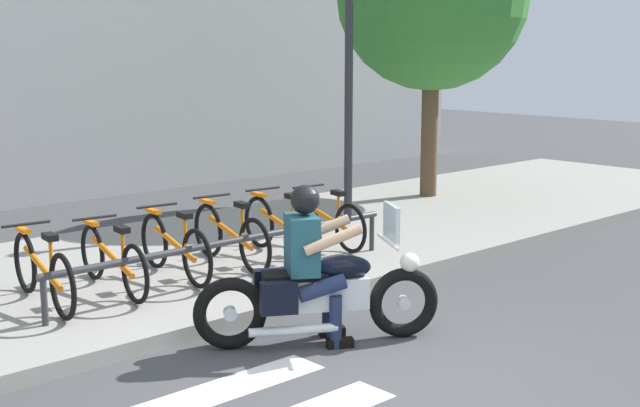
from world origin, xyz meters
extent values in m
plane|color=#424244|center=(0.00, 0.00, 0.00)|extent=(48.00, 48.00, 0.00)
cube|color=gray|center=(0.00, 4.08, 0.07)|extent=(24.00, 4.40, 0.15)
torus|color=black|center=(1.12, 0.68, 0.33)|extent=(0.62, 0.44, 0.65)
cylinder|color=silver|center=(1.12, 0.68, 0.33)|extent=(0.15, 0.15, 0.12)
torus|color=black|center=(-0.24, 1.50, 0.33)|extent=(0.62, 0.44, 0.65)
cylinder|color=silver|center=(-0.24, 1.50, 0.33)|extent=(0.15, 0.15, 0.12)
cube|color=silver|center=(0.44, 1.09, 0.47)|extent=(0.89, 0.69, 0.28)
ellipsoid|color=black|center=(0.62, 0.98, 0.69)|extent=(0.59, 0.51, 0.22)
cube|color=black|center=(0.25, 1.20, 0.62)|extent=(0.62, 0.53, 0.10)
cube|color=black|center=(0.21, 1.48, 0.51)|extent=(0.34, 0.27, 0.28)
cube|color=black|center=(-0.01, 1.10, 0.51)|extent=(0.34, 0.27, 0.28)
cylinder|color=silver|center=(0.98, 0.76, 0.90)|extent=(0.34, 0.55, 0.03)
sphere|color=white|center=(1.16, 0.65, 0.70)|extent=(0.18, 0.18, 0.18)
cube|color=silver|center=(1.01, 0.75, 1.08)|extent=(0.24, 0.36, 0.32)
cylinder|color=silver|center=(0.12, 1.07, 0.20)|extent=(0.71, 0.47, 0.08)
cube|color=#1E4C59|center=(0.31, 1.17, 0.92)|extent=(0.43, 0.48, 0.52)
sphere|color=black|center=(0.33, 1.15, 1.32)|extent=(0.26, 0.26, 0.26)
cylinder|color=tan|center=(0.62, 1.24, 0.99)|extent=(0.49, 0.34, 0.26)
cylinder|color=tan|center=(0.39, 0.86, 0.99)|extent=(0.49, 0.34, 0.26)
cylinder|color=#1E284C|center=(0.52, 1.23, 0.56)|extent=(0.45, 0.35, 0.24)
cylinder|color=#1E284C|center=(0.62, 1.16, 0.24)|extent=(0.11, 0.11, 0.48)
cube|color=black|center=(0.66, 1.14, 0.04)|extent=(0.26, 0.21, 0.08)
cylinder|color=#1E284C|center=(0.36, 0.95, 0.56)|extent=(0.45, 0.35, 0.24)
cylinder|color=#1E284C|center=(0.46, 0.89, 0.24)|extent=(0.11, 0.11, 0.48)
cube|color=black|center=(0.49, 0.87, 0.04)|extent=(0.26, 0.21, 0.08)
torus|color=black|center=(-1.04, 3.88, 0.47)|extent=(0.12, 0.63, 0.63)
torus|color=black|center=(-1.16, 2.80, 0.47)|extent=(0.12, 0.63, 0.63)
cylinder|color=orange|center=(-1.10, 3.34, 0.54)|extent=(0.17, 0.97, 0.26)
cylinder|color=orange|center=(-1.13, 3.07, 0.70)|extent=(0.04, 0.04, 0.39)
cube|color=black|center=(-1.13, 3.07, 0.89)|extent=(0.12, 0.21, 0.06)
cylinder|color=black|center=(-1.05, 3.77, 0.89)|extent=(0.48, 0.08, 0.03)
cube|color=orange|center=(-1.04, 3.88, 0.81)|extent=(0.11, 0.29, 0.04)
torus|color=black|center=(-0.29, 3.88, 0.45)|extent=(0.12, 0.60, 0.60)
torus|color=black|center=(-0.42, 2.79, 0.45)|extent=(0.12, 0.60, 0.60)
cylinder|color=orange|center=(-0.35, 3.34, 0.52)|extent=(0.17, 0.98, 0.26)
cylinder|color=orange|center=(-0.38, 3.07, 0.67)|extent=(0.04, 0.04, 0.37)
cube|color=black|center=(-0.38, 3.07, 0.85)|extent=(0.12, 0.21, 0.06)
cylinder|color=black|center=(-0.30, 3.77, 0.85)|extent=(0.48, 0.08, 0.03)
cube|color=orange|center=(-0.29, 3.88, 0.78)|extent=(0.11, 0.29, 0.04)
torus|color=black|center=(0.45, 3.84, 0.47)|extent=(0.12, 0.63, 0.63)
torus|color=black|center=(0.34, 2.83, 0.47)|extent=(0.12, 0.63, 0.63)
cylinder|color=orange|center=(0.40, 3.34, 0.54)|extent=(0.16, 0.91, 0.25)
cylinder|color=orange|center=(0.37, 3.09, 0.70)|extent=(0.04, 0.04, 0.39)
cube|color=black|center=(0.37, 3.09, 0.89)|extent=(0.12, 0.21, 0.06)
cylinder|color=black|center=(0.44, 3.74, 0.89)|extent=(0.48, 0.08, 0.03)
cube|color=orange|center=(0.45, 3.84, 0.81)|extent=(0.11, 0.29, 0.04)
torus|color=black|center=(1.20, 3.86, 0.48)|extent=(0.13, 0.65, 0.65)
torus|color=black|center=(1.08, 2.82, 0.48)|extent=(0.13, 0.65, 0.65)
cylinder|color=orange|center=(1.14, 3.34, 0.54)|extent=(0.17, 0.94, 0.26)
cylinder|color=orange|center=(1.11, 3.08, 0.71)|extent=(0.04, 0.04, 0.39)
cube|color=black|center=(1.11, 3.08, 0.91)|extent=(0.12, 0.21, 0.06)
cylinder|color=black|center=(1.19, 3.75, 0.91)|extent=(0.48, 0.08, 0.03)
cube|color=orange|center=(1.20, 3.86, 0.83)|extent=(0.11, 0.29, 0.04)
torus|color=black|center=(1.95, 3.82, 0.48)|extent=(0.13, 0.65, 0.65)
torus|color=black|center=(1.84, 2.85, 0.48)|extent=(0.13, 0.65, 0.65)
cylinder|color=orange|center=(1.89, 3.34, 0.55)|extent=(0.16, 0.88, 0.24)
cylinder|color=orange|center=(1.86, 3.09, 0.71)|extent=(0.04, 0.04, 0.40)
cube|color=black|center=(1.86, 3.09, 0.91)|extent=(0.12, 0.21, 0.06)
cylinder|color=black|center=(1.94, 3.73, 0.91)|extent=(0.48, 0.08, 0.03)
cube|color=orange|center=(1.95, 3.82, 0.83)|extent=(0.11, 0.29, 0.04)
torus|color=black|center=(2.70, 3.82, 0.46)|extent=(0.12, 0.61, 0.61)
torus|color=black|center=(2.59, 2.86, 0.46)|extent=(0.12, 0.61, 0.61)
cylinder|color=orange|center=(2.64, 3.34, 0.52)|extent=(0.16, 0.87, 0.24)
cylinder|color=orange|center=(2.61, 3.10, 0.68)|extent=(0.04, 0.04, 0.37)
cube|color=black|center=(2.61, 3.10, 0.86)|extent=(0.12, 0.21, 0.06)
cylinder|color=black|center=(2.69, 3.72, 0.86)|extent=(0.48, 0.08, 0.03)
cube|color=orange|center=(2.70, 3.82, 0.79)|extent=(0.11, 0.29, 0.04)
cylinder|color=#333338|center=(0.77, 2.79, 0.60)|extent=(4.34, 0.07, 0.07)
cylinder|color=#333338|center=(-1.35, 2.79, 0.38)|extent=(0.06, 0.06, 0.45)
cylinder|color=#333338|center=(2.89, 2.79, 0.38)|extent=(0.06, 0.06, 0.45)
cylinder|color=#2D2D33|center=(4.14, 4.48, 1.99)|extent=(0.12, 0.12, 3.98)
cylinder|color=brown|center=(6.43, 4.88, 1.19)|extent=(0.28, 0.28, 2.37)
camera|label=1|loc=(-4.51, -4.30, 2.63)|focal=47.80mm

